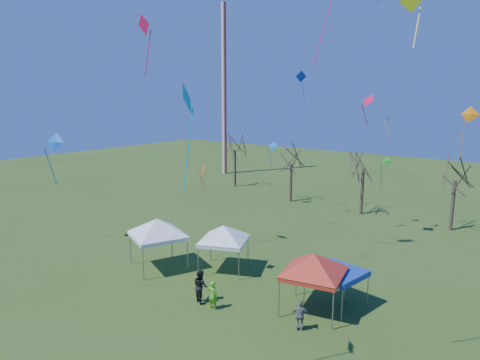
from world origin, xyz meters
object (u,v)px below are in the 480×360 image
Objects in this scene: tent_red at (314,258)px; tree_3 at (457,162)px; tent_white_mid at (224,229)px; person_grey at (300,315)px; tent_white_west at (157,222)px; radio_mast at (224,91)px; tree_0 at (235,137)px; person_dark at (201,286)px; tree_1 at (292,150)px; tree_2 at (364,152)px; person_green at (213,295)px; tent_blue at (337,273)px.

tree_3 is at bearing 81.96° from tent_red.
tent_white_mid reaches higher than person_grey.
tent_white_west is 1.00× the size of tent_red.
tent_white_west reaches higher than person_grey.
tent_white_west is at bearing -29.33° from person_grey.
tent_white_mid is at bearing -50.94° from radio_mast.
tree_0 reaches higher than person_dark.
tree_2 reaches higher than tree_1.
radio_mast reaches higher than tent_white_west.
tent_white_west is 7.57m from person_green.
person_dark is at bearing -18.89° from tent_white_west.
person_dark is (-6.42, -4.28, -0.99)m from tent_blue.
tent_white_mid is at bearing -53.79° from tree_0.
person_grey is (0.42, -2.15, -2.32)m from tent_red.
tree_0 is at bearing 164.82° from tree_1.
tent_white_west is at bearing -169.08° from tent_blue.
radio_mast reaches higher than tent_red.
tree_2 is 24.44m from person_grey.
person_green is at bearing -54.34° from tree_0.
tent_white_mid is 0.90× the size of tent_red.
tent_red is (13.89, -21.19, -2.66)m from tree_1.
person_dark is at bearing -71.22° from tree_1.
tree_3 reaches higher than tent_red.
tree_1 reaches higher than tent_white_mid.
person_green is at bearing -69.02° from tree_1.
tree_3 reaches higher than person_green.
tree_3 is at bearing -111.99° from person_green.
tree_1 is 25.91m from person_dark.
tent_white_west is 1.11× the size of tent_white_mid.
tent_blue reaches higher than person_dark.
person_grey is at bearing -24.36° from tent_white_mid.
tent_white_west reaches higher than tent_blue.
person_dark is at bearing -152.95° from tent_red.
tree_2 reaches higher than tent_white_west.
person_dark is (8.20, -24.10, -4.82)m from tree_1.
tree_1 is 0.95× the size of tree_3.
tree_3 is 4.09× the size of person_dark.
tent_blue is (12.10, 2.34, -1.35)m from tent_white_west.
tree_2 reaches higher than person_dark.
tree_0 is 36.15m from person_grey.
tent_white_west reaches higher than person_dark.
person_grey is (11.80, -1.18, -2.50)m from tent_white_west.
tree_0 is 33.77m from person_green.
tree_3 is at bearing -119.85° from person_grey.
person_grey is (31.55, -32.69, -11.70)m from radio_mast.
person_green is (0.93, -24.05, -5.47)m from tree_2.
tent_white_west reaches higher than tent_white_mid.
tent_white_mid is (3.86, 2.41, -0.33)m from tent_white_west.
tree_3 is 26.00m from tent_white_west.
tree_3 is 22.02m from tent_white_mid.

